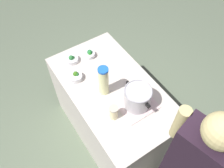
{
  "coord_description": "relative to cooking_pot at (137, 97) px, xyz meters",
  "views": [
    {
      "loc": [
        1.06,
        -0.7,
        2.64
      ],
      "look_at": [
        0.0,
        0.0,
        0.94
      ],
      "focal_mm": 37.42,
      "sensor_mm": 36.0,
      "label": 1
    }
  ],
  "objects": [
    {
      "name": "cooking_pot",
      "position": [
        0.0,
        0.0,
        0.0
      ],
      "size": [
        0.3,
        0.24,
        0.2
      ],
      "color": "#B7B7BC",
      "rests_on": "dish_cloth"
    },
    {
      "name": "ground_plane",
      "position": [
        -0.27,
        -0.08,
        -1.0
      ],
      "size": [
        8.0,
        8.0,
        0.0
      ],
      "primitive_type": "plane",
      "color": "#627158"
    },
    {
      "name": "broccoli_bowl_back",
      "position": [
        -0.77,
        -0.24,
        -0.08
      ],
      "size": [
        0.14,
        0.14,
        0.08
      ],
      "color": "silver",
      "rests_on": "counter_slab"
    },
    {
      "name": "mason_jar",
      "position": [
        -0.01,
        -0.24,
        -0.04
      ],
      "size": [
        0.08,
        0.08,
        0.14
      ],
      "color": "beige",
      "rests_on": "counter_slab"
    },
    {
      "name": "dish_cloth",
      "position": [
        0.0,
        0.0,
        -0.11
      ],
      "size": [
        0.29,
        0.32,
        0.01
      ],
      "primitive_type": "cube",
      "color": "beige",
      "rests_on": "counter_slab"
    },
    {
      "name": "lemonade_pitcher",
      "position": [
        -0.28,
        -0.16,
        0.05
      ],
      "size": [
        0.09,
        0.09,
        0.31
      ],
      "color": "#EDF2A6",
      "rests_on": "counter_slab"
    },
    {
      "name": "broccoli_bowl_front",
      "position": [
        -0.73,
        -0.05,
        -0.08
      ],
      "size": [
        0.11,
        0.11,
        0.08
      ],
      "color": "silver",
      "rests_on": "counter_slab"
    },
    {
      "name": "counter_slab",
      "position": [
        -0.27,
        -0.08,
        -0.56
      ],
      "size": [
        1.34,
        0.76,
        0.89
      ],
      "primitive_type": "cube",
      "color": "beige",
      "rests_on": "ground_plane"
    },
    {
      "name": "broccoli_bowl_center",
      "position": [
        -0.54,
        -0.31,
        -0.08
      ],
      "size": [
        0.13,
        0.13,
        0.08
      ],
      "color": "silver",
      "rests_on": "counter_slab"
    }
  ]
}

